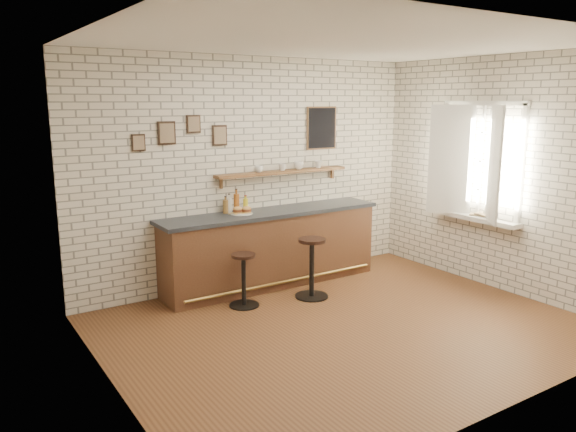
# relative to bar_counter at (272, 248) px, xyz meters

# --- Properties ---
(ground) EXTENTS (5.00, 5.00, 0.00)m
(ground) POSITION_rel_bar_counter_xyz_m (-0.09, -1.70, -0.51)
(ground) COLOR brown
(ground) RESTS_ON ground
(bar_counter) EXTENTS (3.10, 0.65, 1.01)m
(bar_counter) POSITION_rel_bar_counter_xyz_m (0.00, 0.00, 0.00)
(bar_counter) COLOR #55341F
(bar_counter) RESTS_ON ground
(sandwich_plate) EXTENTS (0.28, 0.28, 0.01)m
(sandwich_plate) POSITION_rel_bar_counter_xyz_m (-0.43, 0.03, 0.51)
(sandwich_plate) COLOR white
(sandwich_plate) RESTS_ON bar_counter
(ciabatta_sandwich) EXTENTS (0.24, 0.16, 0.08)m
(ciabatta_sandwich) POSITION_rel_bar_counter_xyz_m (-0.42, 0.03, 0.56)
(ciabatta_sandwich) COLOR tan
(ciabatta_sandwich) RESTS_ON sandwich_plate
(potato_chips) EXTENTS (0.27, 0.17, 0.00)m
(potato_chips) POSITION_rel_bar_counter_xyz_m (-0.46, 0.03, 0.52)
(potato_chips) COLOR #DFB14F
(potato_chips) RESTS_ON sandwich_plate
(bitters_bottle_brown) EXTENTS (0.07, 0.07, 0.22)m
(bitters_bottle_brown) POSITION_rel_bar_counter_xyz_m (-0.58, 0.18, 0.59)
(bitters_bottle_brown) COLOR brown
(bitters_bottle_brown) RESTS_ON bar_counter
(bitters_bottle_white) EXTENTS (0.07, 0.07, 0.25)m
(bitters_bottle_white) POSITION_rel_bar_counter_xyz_m (-0.53, 0.18, 0.61)
(bitters_bottle_white) COLOR silver
(bitters_bottle_white) RESTS_ON bar_counter
(bitters_bottle_amber) EXTENTS (0.07, 0.07, 0.31)m
(bitters_bottle_amber) POSITION_rel_bar_counter_xyz_m (-0.42, 0.18, 0.63)
(bitters_bottle_amber) COLOR #964F18
(bitters_bottle_amber) RESTS_ON bar_counter
(condiment_bottle_yellow) EXTENTS (0.07, 0.07, 0.21)m
(condiment_bottle_yellow) POSITION_rel_bar_counter_xyz_m (-0.29, 0.18, 0.59)
(condiment_bottle_yellow) COLOR yellow
(condiment_bottle_yellow) RESTS_ON bar_counter
(bar_stool_left) EXTENTS (0.36, 0.36, 0.65)m
(bar_stool_left) POSITION_rel_bar_counter_xyz_m (-0.71, -0.52, -0.16)
(bar_stool_left) COLOR black
(bar_stool_left) RESTS_ON ground
(bar_stool_right) EXTENTS (0.42, 0.42, 0.76)m
(bar_stool_right) POSITION_rel_bar_counter_xyz_m (0.16, -0.71, -0.10)
(bar_stool_right) COLOR black
(bar_stool_right) RESTS_ON ground
(wall_shelf) EXTENTS (2.00, 0.18, 0.18)m
(wall_shelf) POSITION_rel_bar_counter_xyz_m (0.31, 0.20, 0.97)
(wall_shelf) COLOR brown
(wall_shelf) RESTS_ON ground
(shelf_cup_a) EXTENTS (0.15, 0.15, 0.09)m
(shelf_cup_a) POSITION_rel_bar_counter_xyz_m (-0.07, 0.20, 1.04)
(shelf_cup_a) COLOR white
(shelf_cup_a) RESTS_ON wall_shelf
(shelf_cup_b) EXTENTS (0.14, 0.14, 0.09)m
(shelf_cup_b) POSITION_rel_bar_counter_xyz_m (0.30, 0.20, 1.04)
(shelf_cup_b) COLOR white
(shelf_cup_b) RESTS_ON wall_shelf
(shelf_cup_c) EXTENTS (0.18, 0.18, 0.11)m
(shelf_cup_c) POSITION_rel_bar_counter_xyz_m (0.57, 0.20, 1.05)
(shelf_cup_c) COLOR white
(shelf_cup_c) RESTS_ON wall_shelf
(shelf_cup_d) EXTENTS (0.13, 0.13, 0.10)m
(shelf_cup_d) POSITION_rel_bar_counter_xyz_m (0.90, 0.20, 1.04)
(shelf_cup_d) COLOR white
(shelf_cup_d) RESTS_ON wall_shelf
(back_wall_decor) EXTENTS (2.96, 0.02, 0.56)m
(back_wall_decor) POSITION_rel_bar_counter_xyz_m (0.13, 0.28, 1.54)
(back_wall_decor) COLOR black
(back_wall_decor) RESTS_ON ground
(window_sill) EXTENTS (0.20, 1.35, 0.06)m
(window_sill) POSITION_rel_bar_counter_xyz_m (2.31, -1.40, 0.39)
(window_sill) COLOR white
(window_sill) RESTS_ON ground
(casement_window) EXTENTS (0.40, 1.30, 1.56)m
(casement_window) POSITION_rel_bar_counter_xyz_m (2.26, -1.40, 1.14)
(casement_window) COLOR white
(casement_window) RESTS_ON ground
(book_lower) EXTENTS (0.24, 0.26, 0.02)m
(book_lower) POSITION_rel_bar_counter_xyz_m (2.29, -1.47, 0.43)
(book_lower) COLOR tan
(book_lower) RESTS_ON window_sill
(book_upper) EXTENTS (0.17, 0.22, 0.02)m
(book_upper) POSITION_rel_bar_counter_xyz_m (2.29, -1.50, 0.45)
(book_upper) COLOR tan
(book_upper) RESTS_ON book_lower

